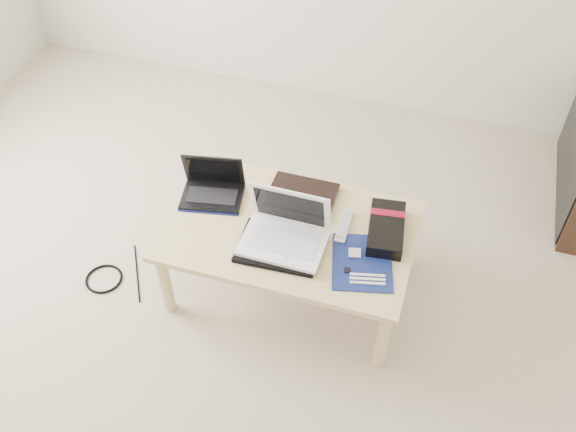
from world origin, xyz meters
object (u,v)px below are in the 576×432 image
(coffee_table, at_px, (290,236))
(netbook, at_px, (213,188))
(white_laptop, at_px, (285,230))
(gpu_box, at_px, (386,229))

(coffee_table, distance_m, netbook, 0.43)
(netbook, distance_m, white_laptop, 0.45)
(netbook, xyz_separation_m, white_laptop, (0.41, -0.18, 0.03))
(netbook, bearing_deg, gpu_box, -0.44)
(coffee_table, relative_size, white_laptop, 3.05)
(coffee_table, distance_m, white_laptop, 0.15)
(coffee_table, bearing_deg, netbook, 166.22)
(coffee_table, height_order, netbook, netbook)
(gpu_box, bearing_deg, netbook, 179.56)
(white_laptop, bearing_deg, coffee_table, 92.63)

